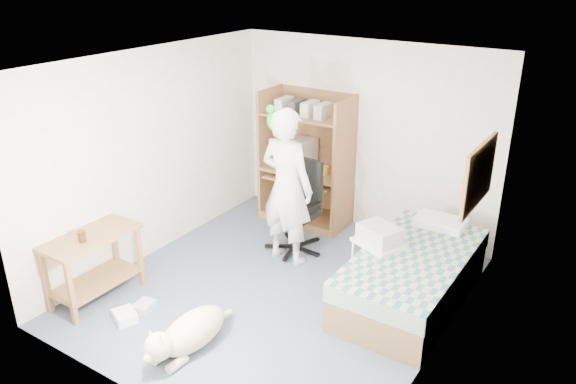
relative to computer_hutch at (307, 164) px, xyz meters
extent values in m
plane|color=#46515F|center=(0.70, -1.74, -0.82)|extent=(4.00, 4.00, 0.00)
cube|color=beige|center=(0.70, 0.26, 0.43)|extent=(3.60, 0.02, 2.50)
cube|color=beige|center=(2.50, -1.74, 0.43)|extent=(0.02, 4.00, 2.50)
cube|color=beige|center=(-1.10, -1.74, 0.43)|extent=(0.02, 4.00, 2.50)
cube|color=white|center=(0.70, -1.74, 1.68)|extent=(3.60, 4.00, 0.02)
cube|color=brown|center=(-0.58, -0.04, 0.08)|extent=(0.04, 0.60, 1.80)
cube|color=brown|center=(0.58, -0.04, 0.08)|extent=(0.04, 0.60, 1.80)
cube|color=brown|center=(0.00, 0.25, 0.08)|extent=(1.20, 0.02, 1.80)
cube|color=brown|center=(0.00, -0.04, -0.08)|extent=(1.12, 0.60, 0.04)
cube|color=brown|center=(0.00, -0.12, -0.18)|extent=(1.00, 0.50, 0.03)
cube|color=brown|center=(0.00, -0.04, 0.68)|extent=(1.12, 0.55, 0.03)
cube|color=brown|center=(0.00, -0.04, -0.77)|extent=(1.12, 0.60, 0.10)
cube|color=brown|center=(2.00, -1.14, -0.64)|extent=(1.00, 2.00, 0.36)
cube|color=#2D7678|center=(2.00, -1.14, -0.36)|extent=(1.02, 2.02, 0.20)
cube|color=white|center=(2.00, -0.34, -0.22)|extent=(0.55, 0.35, 0.12)
cube|color=brown|center=(-0.85, -2.94, -0.09)|extent=(0.50, 1.00, 0.04)
cube|color=brown|center=(-1.05, -3.39, -0.47)|extent=(0.05, 0.05, 0.70)
cube|color=brown|center=(-0.65, -3.39, -0.47)|extent=(0.05, 0.05, 0.70)
cube|color=brown|center=(-1.05, -2.49, -0.47)|extent=(0.05, 0.05, 0.70)
cube|color=brown|center=(-0.65, -2.49, -0.47)|extent=(0.05, 0.05, 0.70)
cube|color=brown|center=(-0.85, -2.94, -0.62)|extent=(0.46, 0.92, 0.03)
cube|color=olive|center=(2.48, -0.84, 0.63)|extent=(0.03, 0.90, 0.60)
cube|color=brown|center=(2.47, -0.84, 0.94)|extent=(0.04, 0.94, 0.04)
cube|color=brown|center=(2.47, -0.84, 0.32)|extent=(0.04, 0.94, 0.04)
cylinder|color=black|center=(0.35, -0.86, -0.78)|extent=(0.64, 0.64, 0.06)
cylinder|color=black|center=(0.35, -0.86, -0.57)|extent=(0.06, 0.06, 0.43)
cube|color=black|center=(0.35, -0.86, -0.32)|extent=(0.53, 0.53, 0.09)
cube|color=black|center=(0.37, -0.62, 0.04)|extent=(0.45, 0.10, 0.59)
cube|color=black|center=(0.08, -0.84, -0.16)|extent=(0.07, 0.32, 0.04)
cube|color=black|center=(0.61, -0.88, -0.16)|extent=(0.07, 0.32, 0.04)
imported|color=silver|center=(0.40, -1.11, 0.13)|extent=(0.73, 0.51, 1.90)
ellipsoid|color=#148E24|center=(0.20, -1.09, 0.89)|extent=(0.14, 0.14, 0.22)
sphere|color=#148E24|center=(0.19, -1.13, 1.03)|extent=(0.10, 0.10, 0.10)
cone|color=orange|center=(0.19, -1.18, 1.03)|extent=(0.04, 0.05, 0.04)
cylinder|color=#148E24|center=(0.20, -1.04, 0.76)|extent=(0.04, 0.15, 0.13)
ellipsoid|color=#CCB689|center=(0.57, -2.98, -0.65)|extent=(0.39, 0.78, 0.35)
sphere|color=#CCB689|center=(0.56, -3.41, -0.56)|extent=(0.26, 0.26, 0.26)
cone|color=#CCB689|center=(0.49, -3.43, -0.45)|extent=(0.08, 0.08, 0.10)
cone|color=#CCB689|center=(0.62, -3.43, -0.45)|extent=(0.08, 0.08, 0.10)
ellipsoid|color=#CCB689|center=(0.56, -3.52, -0.61)|extent=(0.09, 0.14, 0.09)
cylinder|color=#CCB689|center=(0.59, -2.57, -0.71)|extent=(0.07, 0.25, 0.12)
cube|color=white|center=(1.60, -1.13, -0.24)|extent=(0.61, 0.56, 0.04)
cube|color=white|center=(1.60, -1.13, -0.67)|extent=(0.56, 0.50, 0.03)
cylinder|color=white|center=(1.38, -1.30, -0.53)|extent=(0.03, 0.03, 0.58)
cylinder|color=white|center=(1.82, -1.30, -0.53)|extent=(0.03, 0.03, 0.58)
cylinder|color=white|center=(1.38, -0.96, -0.53)|extent=(0.03, 0.03, 0.58)
cylinder|color=white|center=(1.82, -0.96, -0.53)|extent=(0.03, 0.03, 0.58)
cube|color=#B7B8B2|center=(1.60, -1.13, -0.13)|extent=(0.51, 0.45, 0.18)
cube|color=beige|center=(-0.17, 0.01, 0.14)|extent=(0.44, 0.46, 0.38)
cube|color=navy|center=(-0.19, -0.19, 0.14)|extent=(0.32, 0.05, 0.26)
cube|color=beige|center=(0.04, -0.16, -0.15)|extent=(0.45, 0.17, 0.03)
cylinder|color=gold|center=(0.33, -0.09, 0.00)|extent=(0.08, 0.08, 0.12)
cylinder|color=#431C0A|center=(-0.80, -3.06, -0.01)|extent=(0.08, 0.08, 0.12)
cube|color=white|center=(-0.29, -3.07, -0.77)|extent=(0.31, 0.28, 0.10)
cube|color=#B5B5B0|center=(-0.26, -2.83, -0.78)|extent=(0.21, 0.25, 0.08)
camera|label=1|loc=(3.71, -6.15, 2.60)|focal=35.00mm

